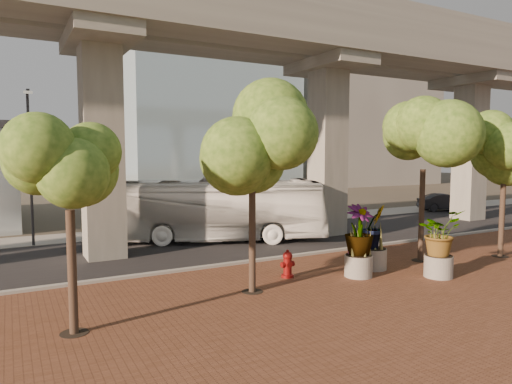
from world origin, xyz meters
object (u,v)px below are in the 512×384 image
transit_bus (210,210)px  fire_hydrant (288,264)px  planter_front (439,236)px  parked_car (445,203)px

transit_bus → fire_hydrant: transit_bus is taller
fire_hydrant → planter_front: 5.56m
transit_bus → fire_hydrant: (-0.27, -7.81, -1.10)m
transit_bus → planter_front: size_ratio=4.77×
parked_car → fire_hydrant: 23.63m
parked_car → fire_hydrant: (-21.22, -10.39, -0.13)m
transit_bus → parked_car: bearing=-58.2°
parked_car → fire_hydrant: bearing=139.8°
fire_hydrant → planter_front: planter_front is taller
fire_hydrant → planter_front: size_ratio=0.41×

